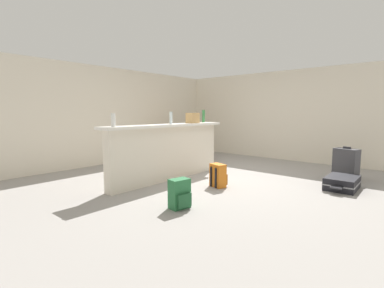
% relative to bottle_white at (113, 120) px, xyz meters
% --- Properties ---
extents(ground_plane, '(13.00, 13.00, 0.05)m').
position_rel_bottle_white_xyz_m(ground_plane, '(2.08, -0.49, -1.25)').
color(ground_plane, gray).
extents(wall_back, '(6.60, 0.10, 2.50)m').
position_rel_bottle_white_xyz_m(wall_back, '(2.08, 2.56, 0.03)').
color(wall_back, silver).
rests_on(wall_back, ground_plane).
extents(wall_right, '(0.10, 6.00, 2.50)m').
position_rel_bottle_white_xyz_m(wall_right, '(5.13, -0.19, 0.03)').
color(wall_right, silver).
rests_on(wall_right, ground_plane).
extents(partition_half_wall, '(2.80, 0.20, 1.06)m').
position_rel_bottle_white_xyz_m(partition_half_wall, '(1.29, 0.06, -0.69)').
color(partition_half_wall, silver).
rests_on(partition_half_wall, ground_plane).
extents(bar_countertop, '(2.96, 0.40, 0.05)m').
position_rel_bottle_white_xyz_m(bar_countertop, '(1.29, 0.06, -0.13)').
color(bar_countertop, white).
rests_on(bar_countertop, partition_half_wall).
extents(bottle_white, '(0.07, 0.07, 0.22)m').
position_rel_bottle_white_xyz_m(bottle_white, '(0.00, 0.00, 0.00)').
color(bottle_white, silver).
rests_on(bottle_white, bar_countertop).
extents(bottle_clear, '(0.06, 0.06, 0.24)m').
position_rel_bottle_white_xyz_m(bottle_clear, '(1.29, -0.02, 0.01)').
color(bottle_clear, silver).
rests_on(bottle_clear, bar_countertop).
extents(bottle_green, '(0.07, 0.07, 0.29)m').
position_rel_bottle_white_xyz_m(bottle_green, '(2.53, 0.16, 0.03)').
color(bottle_green, '#2D6B38').
rests_on(bottle_green, bar_countertop).
extents(grocery_bag, '(0.26, 0.18, 0.22)m').
position_rel_bottle_white_xyz_m(grocery_bag, '(2.01, 0.04, 0.00)').
color(grocery_bag, tan).
rests_on(grocery_bag, bar_countertop).
extents(dining_table, '(1.10, 0.80, 0.74)m').
position_rel_bottle_white_xyz_m(dining_table, '(3.25, 1.41, -0.58)').
color(dining_table, '#4C331E').
rests_on(dining_table, ground_plane).
extents(dining_chair_near_partition, '(0.45, 0.45, 0.93)m').
position_rel_bottle_white_xyz_m(dining_chair_near_partition, '(3.19, 0.86, -0.71)').
color(dining_chair_near_partition, '#9E754C').
rests_on(dining_chair_near_partition, ground_plane).
extents(dining_chair_far_side, '(0.43, 0.43, 0.93)m').
position_rel_bottle_white_xyz_m(dining_chair_far_side, '(3.28, 1.98, -0.71)').
color(dining_chair_far_side, '#9E754C').
rests_on(dining_chair_far_side, ground_plane).
extents(suitcase_flat_black, '(0.83, 0.50, 0.22)m').
position_rel_bottle_white_xyz_m(suitcase_flat_black, '(2.80, -2.76, -1.11)').
color(suitcase_flat_black, black).
rests_on(suitcase_flat_black, ground_plane).
extents(backpack_orange, '(0.30, 0.32, 0.42)m').
position_rel_bottle_white_xyz_m(backpack_orange, '(1.49, -1.02, -1.02)').
color(backpack_orange, orange).
rests_on(backpack_orange, ground_plane).
extents(suitcase_upright_charcoal, '(0.34, 0.49, 0.67)m').
position_rel_bottle_white_xyz_m(suitcase_upright_charcoal, '(3.58, -2.65, -0.89)').
color(suitcase_upright_charcoal, '#38383D').
rests_on(suitcase_upright_charcoal, ground_plane).
extents(backpack_green, '(0.31, 0.28, 0.42)m').
position_rel_bottle_white_xyz_m(backpack_green, '(0.20, -1.27, -1.02)').
color(backpack_green, '#286B3D').
rests_on(backpack_green, ground_plane).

